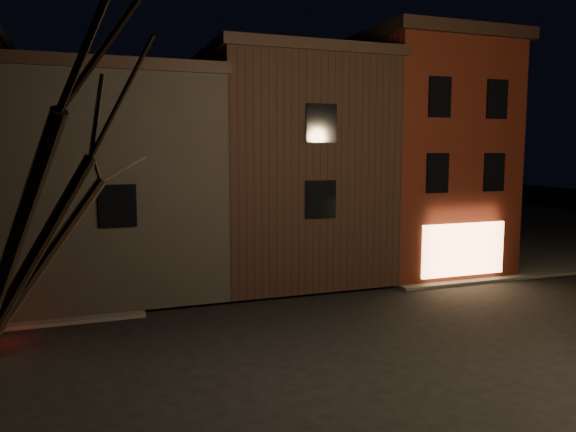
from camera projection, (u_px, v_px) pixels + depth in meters
The scene contains 5 objects.
ground at pixel (349, 349), 15.69m from camera, with size 120.00×120.00×0.00m, color black.
sidewalk_far_right at pixel (472, 225), 41.20m from camera, with size 30.00×30.00×0.12m, color #2D2B28.
corner_building at pixel (412, 153), 26.64m from camera, with size 6.50×8.50×10.50m.
row_building_a at pixel (276, 166), 25.43m from camera, with size 7.30×10.30×9.40m.
row_building_b at pixel (109, 180), 22.99m from camera, with size 7.80×10.30×8.40m.
Camera 1 is at (-6.84, -13.63, 5.53)m, focal length 35.00 mm.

